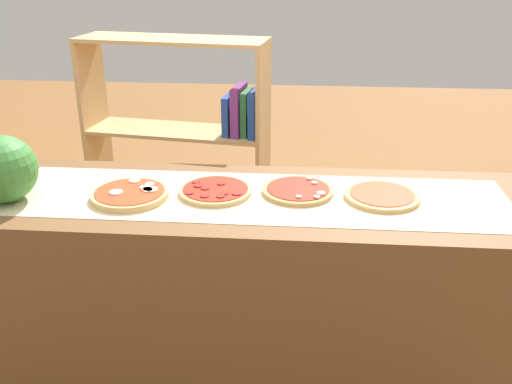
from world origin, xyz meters
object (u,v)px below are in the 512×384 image
object	(u,v)px
pizza_mozzarella_0	(130,194)
pizza_plain_3	(382,196)
pizza_pepperoni_1	(215,191)
pizza_mushroom_2	(298,190)
bookshelf	(201,178)
watermelon	(2,169)

from	to	relation	value
pizza_mozzarella_0	pizza_plain_3	xyz separation A→B (m)	(0.89, 0.07, -0.00)
pizza_pepperoni_1	pizza_mushroom_2	distance (m)	0.30
pizza_mushroom_2	bookshelf	distance (m)	1.01
pizza_pepperoni_1	watermelon	bearing A→B (deg)	-170.49
pizza_mushroom_2	bookshelf	size ratio (longest dim) A/B	0.19
pizza_plain_3	bookshelf	size ratio (longest dim) A/B	0.19
pizza_plain_3	pizza_mozzarella_0	bearing A→B (deg)	-175.67
pizza_pepperoni_1	pizza_mushroom_2	size ratio (longest dim) A/B	1.02
pizza_mozzarella_0	pizza_mushroom_2	distance (m)	0.60
pizza_pepperoni_1	pizza_plain_3	size ratio (longest dim) A/B	0.99
pizza_pepperoni_1	watermelon	size ratio (longest dim) A/B	1.12
pizza_mozzarella_0	pizza_pepperoni_1	xyz separation A→B (m)	(0.30, 0.06, -0.00)
pizza_mushroom_2	pizza_mozzarella_0	bearing A→B (deg)	-171.32
watermelon	pizza_plain_3	bearing A→B (deg)	5.45
pizza_pepperoni_1	pizza_mozzarella_0	bearing A→B (deg)	-168.06
pizza_mozzarella_0	pizza_pepperoni_1	distance (m)	0.30
pizza_mozzarella_0	pizza_plain_3	bearing A→B (deg)	4.33
pizza_mozzarella_0	pizza_mushroom_2	size ratio (longest dim) A/B	1.06
pizza_mushroom_2	pizza_pepperoni_1	bearing A→B (deg)	-174.61
pizza_mushroom_2	watermelon	size ratio (longest dim) A/B	1.09
pizza_plain_3	watermelon	bearing A→B (deg)	-174.55
watermelon	bookshelf	size ratio (longest dim) A/B	0.17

